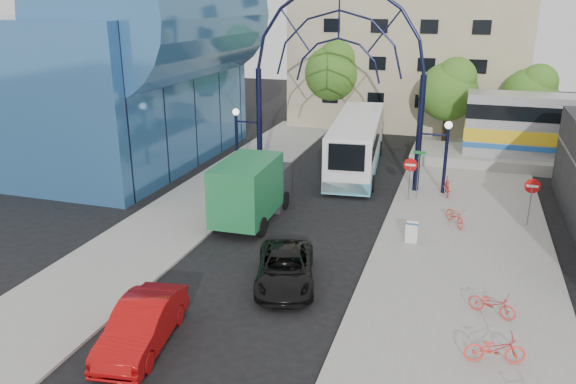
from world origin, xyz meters
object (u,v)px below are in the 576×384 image
(do_not_enter_sign, at_px, (532,191))
(green_truck, at_px, (253,188))
(tree_north_b, at_px, (335,69))
(bike_near_b, at_px, (447,186))
(street_name_sign, at_px, (419,164))
(bike_far_a, at_px, (492,304))
(city_bus, at_px, (357,143))
(tree_north_c, at_px, (532,93))
(red_sedan, at_px, (142,325))
(tree_north_a, at_px, (450,88))
(sandwich_board, at_px, (412,230))
(gateway_arch, at_px, (338,44))
(bike_far_c, at_px, (495,349))
(stop_sign, at_px, (410,169))
(black_suv, at_px, (285,269))
(bike_near_a, at_px, (455,216))

(do_not_enter_sign, relative_size, green_truck, 0.37)
(tree_north_b, bearing_deg, green_truck, -87.14)
(do_not_enter_sign, distance_m, bike_near_b, 5.65)
(street_name_sign, bearing_deg, bike_far_a, -72.45)
(city_bus, distance_m, bike_near_b, 7.57)
(tree_north_b, relative_size, tree_north_c, 1.23)
(street_name_sign, height_order, red_sedan, street_name_sign)
(tree_north_c, distance_m, red_sedan, 36.07)
(tree_north_c, relative_size, bike_far_a, 3.75)
(tree_north_a, relative_size, red_sedan, 1.48)
(red_sedan, bearing_deg, bike_near_b, 55.68)
(sandwich_board, bearing_deg, city_bus, 112.95)
(gateway_arch, bearing_deg, tree_north_b, 103.68)
(tree_north_a, height_order, green_truck, tree_north_a)
(bike_near_b, bearing_deg, street_name_sign, -157.00)
(tree_north_b, height_order, bike_far_c, tree_north_b)
(stop_sign, bearing_deg, street_name_sign, 56.36)
(tree_north_c, xyz_separation_m, bike_far_a, (-3.04, -27.59, -3.70))
(stop_sign, bearing_deg, black_suv, -107.71)
(street_name_sign, bearing_deg, tree_north_a, 86.04)
(gateway_arch, distance_m, city_bus, 7.70)
(tree_north_a, relative_size, bike_near_a, 3.80)
(black_suv, distance_m, bike_far_a, 7.95)
(bike_near_b, height_order, bike_far_c, bike_near_b)
(gateway_arch, xyz_separation_m, bike_near_a, (7.48, -5.04, -7.95))
(tree_north_b, distance_m, bike_far_a, 32.64)
(bike_far_c, bearing_deg, bike_near_a, -4.41)
(stop_sign, height_order, bike_near_b, stop_sign)
(tree_north_c, height_order, green_truck, tree_north_c)
(green_truck, relative_size, bike_near_a, 3.69)
(bike_far_a, bearing_deg, city_bus, 46.97)
(sandwich_board, height_order, bike_far_a, sandwich_board)
(do_not_enter_sign, bearing_deg, bike_far_a, -101.24)
(sandwich_board, xyz_separation_m, green_truck, (-8.32, 0.89, 0.95))
(tree_north_c, bearing_deg, stop_sign, -114.69)
(tree_north_b, xyz_separation_m, tree_north_c, (16.00, -2.00, -0.99))
(bike_near_a, distance_m, bike_near_b, 4.69)
(city_bus, bearing_deg, tree_north_b, 104.48)
(stop_sign, relative_size, do_not_enter_sign, 1.01)
(green_truck, bearing_deg, black_suv, -60.61)
(do_not_enter_sign, xyz_separation_m, red_sedan, (-13.06, -15.05, -1.20))
(tree_north_b, xyz_separation_m, bike_near_a, (11.36, -20.97, -4.66))
(city_bus, relative_size, black_suv, 2.65)
(sandwich_board, distance_m, tree_north_a, 20.33)
(tree_north_b, bearing_deg, tree_north_a, -21.80)
(sandwich_board, relative_size, city_bus, 0.08)
(city_bus, bearing_deg, tree_north_a, 50.39)
(stop_sign, distance_m, tree_north_a, 14.23)
(street_name_sign, height_order, sandwich_board, street_name_sign)
(gateway_arch, distance_m, sandwich_board, 12.52)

